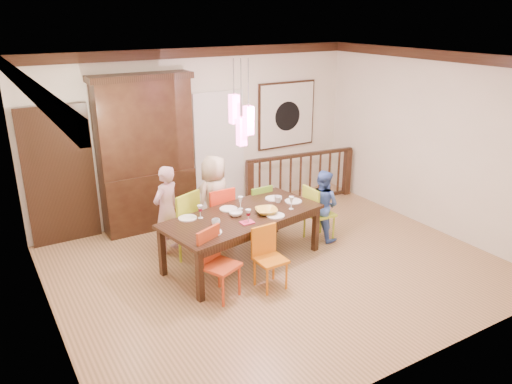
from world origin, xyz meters
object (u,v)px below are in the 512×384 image
china_hutch (146,154)px  person_far_left (166,210)px  balustrade (300,177)px  person_far_mid (214,199)px  chair_far_left (179,219)px  chair_end_right (320,209)px  dining_table (242,219)px  person_end_right (322,205)px

china_hutch → person_far_left: china_hutch is taller
balustrade → person_far_mid: size_ratio=1.61×
chair_far_left → person_far_mid: person_far_mid is taller
chair_end_right → person_far_left: 2.39m
dining_table → china_hutch: china_hutch is taller
chair_far_left → balustrade: bearing=174.3°
person_far_left → person_far_mid: 0.79m
china_hutch → person_far_mid: size_ratio=1.83×
dining_table → person_far_mid: size_ratio=1.76×
chair_end_right → balustrade: bearing=-24.9°
person_far_left → chair_end_right: bearing=132.0°
person_end_right → chair_far_left: bearing=53.4°
chair_far_left → person_end_right: 2.26m
chair_far_left → person_far_mid: bearing=172.6°
china_hutch → person_far_mid: bearing=-55.7°
balustrade → person_far_mid: person_far_mid is taller
chair_far_left → person_end_right: bearing=140.7°
dining_table → china_hutch: bearing=99.5°
chair_far_left → china_hutch: 1.41m
balustrade → person_far_left: size_ratio=1.66×
balustrade → person_end_right: 1.66m
chair_end_right → balustrade: balustrade is taller
dining_table → chair_far_left: (-0.69, 0.69, -0.09)m
china_hutch → chair_end_right: bearing=-41.1°
dining_table → china_hutch: size_ratio=0.96×
dining_table → chair_end_right: (1.43, 0.05, -0.16)m
china_hutch → person_far_left: 1.19m
dining_table → chair_end_right: 1.44m
person_far_left → person_end_right: 2.43m
chair_end_right → person_far_mid: 1.67m
dining_table → person_end_right: bearing=-8.6°
chair_end_right → balustrade: size_ratio=0.40×
china_hutch → person_far_left: (-0.09, -1.02, -0.60)m
chair_end_right → person_end_right: 0.08m
person_far_mid → person_far_left: bearing=-21.7°
chair_end_right → china_hutch: bearing=49.3°
china_hutch → person_end_right: size_ratio=2.23×
chair_end_right → person_far_left: person_far_left is taller
chair_end_right → china_hutch: china_hutch is taller
person_end_right → person_far_mid: bearing=40.7°
chair_far_left → chair_end_right: bearing=140.3°
balustrade → person_far_mid: bearing=-155.6°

